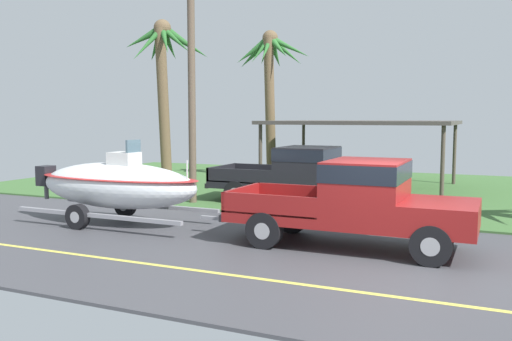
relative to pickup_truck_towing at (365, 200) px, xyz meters
The scene contains 8 objects.
ground 7.30m from the pickup_truck_towing, 83.73° to the left, with size 36.00×22.00×0.11m.
pickup_truck_towing is the anchor object (origin of this frame).
boat_on_trailer 6.65m from the pickup_truck_towing, behind, with size 6.17×2.16×2.26m.
parked_pickup_background 5.88m from the pickup_truck_towing, 121.31° to the left, with size 5.79×2.12×1.90m.
carport_awning 10.49m from the pickup_truck_towing, 103.79° to the left, with size 7.19×5.49×2.71m.
palm_tree_near_right 12.99m from the pickup_truck_towing, 143.73° to the left, with size 3.09×3.19×6.80m.
palm_tree_mid 13.92m from the pickup_truck_towing, 121.88° to the left, with size 3.86×2.39×6.74m.
utility_pole 8.08m from the pickup_truck_towing, 150.15° to the left, with size 0.24×1.80×7.48m.
Camera 1 is at (1.86, -10.34, 2.83)m, focal length 38.14 mm.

